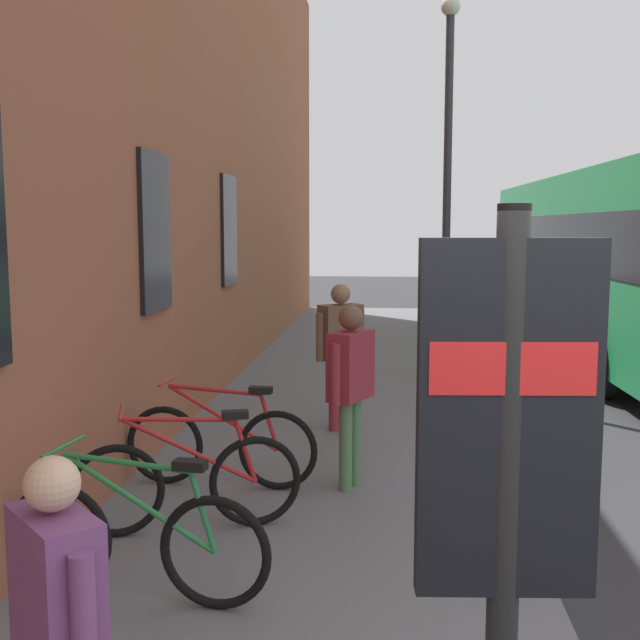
# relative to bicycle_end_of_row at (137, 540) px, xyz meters

# --- Properties ---
(ground) EXTENTS (60.00, 60.00, 0.00)m
(ground) POSITION_rel_bicycle_end_of_row_xyz_m (3.64, -3.65, -0.51)
(ground) COLOR #2D2D30
(sidewalk_pavement) EXTENTS (24.00, 3.50, 0.12)m
(sidewalk_pavement) POSITION_rel_bicycle_end_of_row_xyz_m (5.64, -0.90, -0.45)
(sidewalk_pavement) COLOR slate
(sidewalk_pavement) RESTS_ON ground
(station_facade) EXTENTS (22.00, 0.65, 8.57)m
(station_facade) POSITION_rel_bicycle_end_of_row_xyz_m (6.64, 1.15, 3.77)
(station_facade) COLOR #9E563D
(station_facade) RESTS_ON ground
(bicycle_end_of_row) EXTENTS (0.48, 1.76, 0.97)m
(bicycle_end_of_row) POSITION_rel_bicycle_end_of_row_xyz_m (0.00, 0.00, 0.00)
(bicycle_end_of_row) COLOR black
(bicycle_end_of_row) RESTS_ON sidewalk_pavement
(bicycle_leaning_wall) EXTENTS (0.67, 1.71, 0.97)m
(bicycle_leaning_wall) POSITION_rel_bicycle_end_of_row_xyz_m (1.10, -0.03, 0.00)
(bicycle_leaning_wall) COLOR black
(bicycle_leaning_wall) RESTS_ON sidewalk_pavement
(bicycle_mid_rack) EXTENTS (0.48, 1.77, 0.97)m
(bicycle_mid_rack) POSITION_rel_bicycle_end_of_row_xyz_m (2.13, -0.05, 0.00)
(bicycle_mid_rack) COLOR black
(bicycle_mid_rack) RESTS_ON sidewalk_pavement
(transit_info_sign) EXTENTS (0.13, 0.55, 2.40)m
(transit_info_sign) POSITION_rel_bicycle_end_of_row_xyz_m (-2.13, -1.93, 1.21)
(transit_info_sign) COLOR black
(transit_info_sign) RESTS_ON sidewalk_pavement
(city_bus) EXTENTS (10.58, 2.91, 3.35)m
(city_bus) POSITION_rel_bicycle_end_of_row_xyz_m (10.12, -5.65, 1.41)
(city_bus) COLOR #1E8C4C
(city_bus) RESTS_ON ground
(pedestrian_near_bus) EXTENTS (0.49, 0.53, 1.69)m
(pedestrian_near_bus) POSITION_rel_bicycle_end_of_row_xyz_m (4.20, -0.98, 0.64)
(pedestrian_near_bus) COLOR maroon
(pedestrian_near_bus) RESTS_ON sidewalk_pavement
(pedestrian_by_facade) EXTENTS (0.46, 0.46, 1.52)m
(pedestrian_by_facade) POSITION_rel_bicycle_end_of_row_xyz_m (-1.90, -0.36, 0.54)
(pedestrian_by_facade) COLOR #26262D
(pedestrian_by_facade) RESTS_ON sidewalk_pavement
(pedestrian_crossing_street) EXTENTS (0.57, 0.42, 1.65)m
(pedestrian_crossing_street) POSITION_rel_bicycle_end_of_row_xyz_m (2.22, -1.21, 0.62)
(pedestrian_crossing_street) COLOR #4C724C
(pedestrian_crossing_street) RESTS_ON sidewalk_pavement
(street_lamp) EXTENTS (0.28, 0.28, 5.61)m
(street_lamp) POSITION_rel_bicycle_end_of_row_xyz_m (7.12, -2.35, 2.91)
(street_lamp) COLOR #333338
(street_lamp) RESTS_ON sidewalk_pavement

